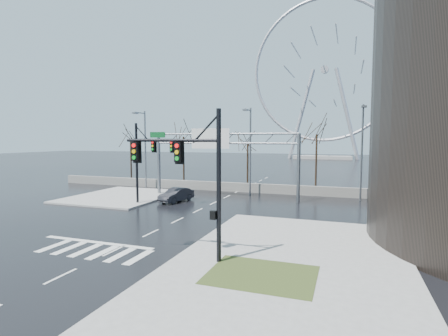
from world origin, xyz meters
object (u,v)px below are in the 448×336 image
at_px(sign_gantry, 220,151).
at_px(car, 176,195).
at_px(signal_mast_far, 146,156).
at_px(signal_mast_near, 194,170).
at_px(ferris_wheel, 324,76).

distance_m(sign_gantry, car, 6.74).
relative_size(signal_mast_far, sign_gantry, 0.49).
distance_m(signal_mast_near, car, 18.37).
distance_m(signal_mast_near, ferris_wheel, 101.29).
bearing_deg(signal_mast_near, car, 120.46).
height_order(signal_mast_far, sign_gantry, signal_mast_far).
height_order(signal_mast_near, ferris_wheel, ferris_wheel).
bearing_deg(sign_gantry, signal_mast_near, -73.81).
relative_size(signal_mast_far, ferris_wheel, 0.16).
bearing_deg(ferris_wheel, car, -96.09).
bearing_deg(signal_mast_near, signal_mast_far, 130.26).
distance_m(ferris_wheel, car, 87.86).
relative_size(signal_mast_near, signal_mast_far, 1.00).
height_order(signal_mast_far, car, signal_mast_far).
distance_m(signal_mast_far, ferris_wheel, 89.30).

